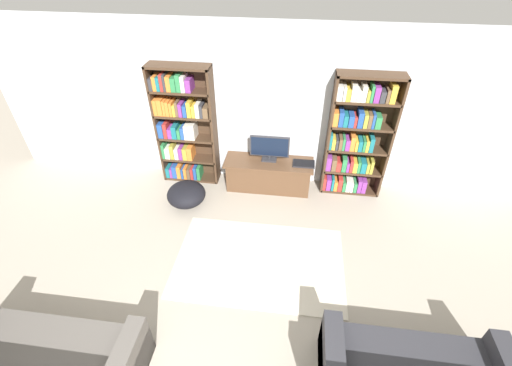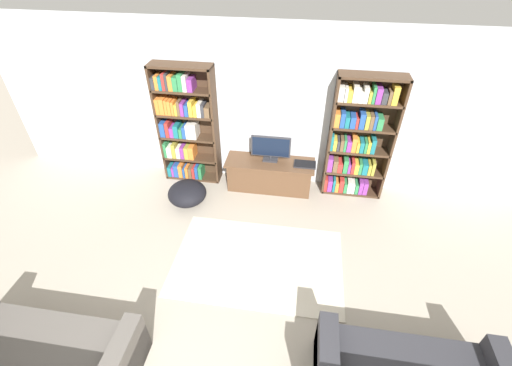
{
  "view_description": "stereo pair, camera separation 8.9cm",
  "coord_description": "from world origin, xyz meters",
  "px_view_note": "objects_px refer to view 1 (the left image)",
  "views": [
    {
      "loc": [
        0.54,
        -0.67,
        3.66
      ],
      "look_at": [
        0.04,
        3.11,
        0.7
      ],
      "focal_mm": 24.0,
      "sensor_mm": 36.0,
      "label": 1
    },
    {
      "loc": [
        0.62,
        -0.66,
        3.66
      ],
      "look_at": [
        0.04,
        3.11,
        0.7
      ],
      "focal_mm": 24.0,
      "sensor_mm": 36.0,
      "label": 2
    }
  ],
  "objects_px": {
    "television": "(270,148)",
    "tv_stand": "(269,174)",
    "bookshelf_left": "(183,126)",
    "bookshelf_right": "(356,139)",
    "beanbag_ottoman": "(186,194)",
    "laptop": "(304,164)"
  },
  "relations": [
    {
      "from": "bookshelf_right",
      "to": "beanbag_ottoman",
      "type": "xyz_separation_m",
      "value": [
        -2.58,
        -0.71,
        -0.81
      ]
    },
    {
      "from": "bookshelf_right",
      "to": "television",
      "type": "distance_m",
      "value": 1.34
    },
    {
      "from": "bookshelf_right",
      "to": "television",
      "type": "relative_size",
      "value": 3.16
    },
    {
      "from": "bookshelf_right",
      "to": "laptop",
      "type": "bearing_deg",
      "value": -170.45
    },
    {
      "from": "bookshelf_left",
      "to": "bookshelf_right",
      "type": "bearing_deg",
      "value": -0.01
    },
    {
      "from": "tv_stand",
      "to": "laptop",
      "type": "height_order",
      "value": "laptop"
    },
    {
      "from": "television",
      "to": "beanbag_ottoman",
      "type": "relative_size",
      "value": 1.04
    },
    {
      "from": "bookshelf_left",
      "to": "bookshelf_right",
      "type": "distance_m",
      "value": 2.73
    },
    {
      "from": "tv_stand",
      "to": "laptop",
      "type": "relative_size",
      "value": 4.13
    },
    {
      "from": "bookshelf_right",
      "to": "beanbag_ottoman",
      "type": "height_order",
      "value": "bookshelf_right"
    },
    {
      "from": "bookshelf_left",
      "to": "beanbag_ottoman",
      "type": "xyz_separation_m",
      "value": [
        0.15,
        -0.71,
        -0.83
      ]
    },
    {
      "from": "laptop",
      "to": "beanbag_ottoman",
      "type": "relative_size",
      "value": 0.57
    },
    {
      "from": "bookshelf_left",
      "to": "television",
      "type": "xyz_separation_m",
      "value": [
        1.41,
        -0.07,
        -0.25
      ]
    },
    {
      "from": "bookshelf_left",
      "to": "tv_stand",
      "type": "height_order",
      "value": "bookshelf_left"
    },
    {
      "from": "laptop",
      "to": "tv_stand",
      "type": "bearing_deg",
      "value": 179.56
    },
    {
      "from": "laptop",
      "to": "beanbag_ottoman",
      "type": "bearing_deg",
      "value": -162.33
    },
    {
      "from": "bookshelf_right",
      "to": "beanbag_ottoman",
      "type": "distance_m",
      "value": 2.79
    },
    {
      "from": "bookshelf_left",
      "to": "laptop",
      "type": "height_order",
      "value": "bookshelf_left"
    },
    {
      "from": "laptop",
      "to": "bookshelf_right",
      "type": "bearing_deg",
      "value": 9.55
    },
    {
      "from": "bookshelf_right",
      "to": "laptop",
      "type": "height_order",
      "value": "bookshelf_right"
    },
    {
      "from": "television",
      "to": "tv_stand",
      "type": "bearing_deg",
      "value": -90.0
    },
    {
      "from": "bookshelf_left",
      "to": "laptop",
      "type": "relative_size",
      "value": 5.71
    }
  ]
}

